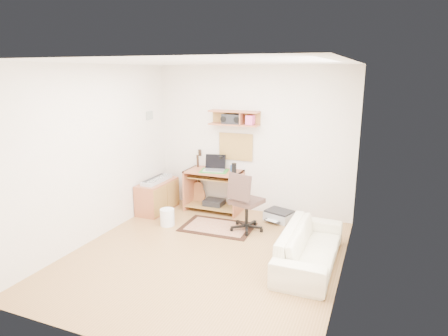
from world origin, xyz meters
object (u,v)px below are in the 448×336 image
at_px(desk, 214,191).
at_px(cabinet, 157,196).
at_px(printer, 279,216).
at_px(sofa, 310,241).
at_px(task_chair, 247,201).

relative_size(desk, cabinet, 1.11).
height_order(printer, sofa, sofa).
height_order(task_chair, sofa, task_chair).
xyz_separation_m(cabinet, printer, (2.20, 0.36, -0.19)).
distance_m(desk, cabinet, 1.04).
bearing_deg(cabinet, task_chair, -8.11).
bearing_deg(cabinet, sofa, -18.98).
bearing_deg(cabinet, printer, 9.39).
xyz_separation_m(task_chair, cabinet, (-1.82, 0.26, -0.22)).
distance_m(printer, sofa, 1.60).
height_order(desk, task_chair, task_chair).
distance_m(desk, printer, 1.28).
bearing_deg(printer, cabinet, -152.81).
bearing_deg(task_chair, desk, 158.12).
relative_size(task_chair, cabinet, 1.09).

